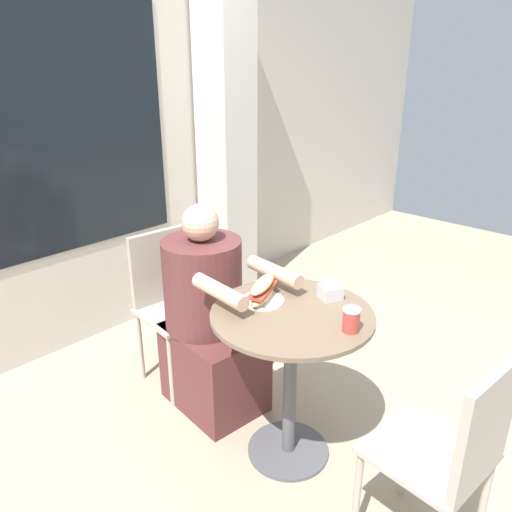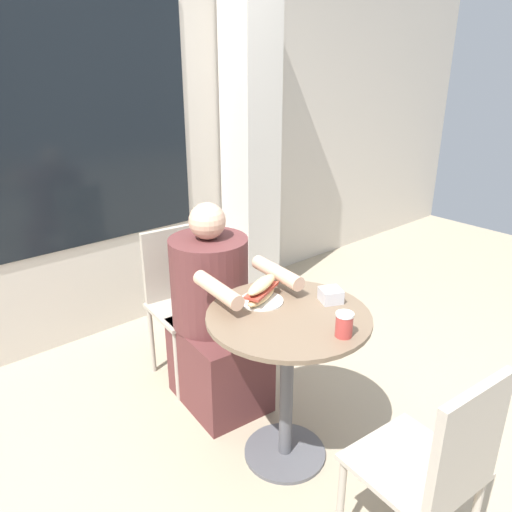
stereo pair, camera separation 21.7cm
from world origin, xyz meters
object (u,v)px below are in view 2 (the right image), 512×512
object	(u,v)px
drink_cup	(344,325)
diner_chair	(180,290)
empty_chair_across	(439,464)
sandwich_on_plate	(262,292)
cafe_table	(287,355)
seated_diner	(215,322)

from	to	relation	value
drink_cup	diner_chair	bearing A→B (deg)	90.37
empty_chair_across	drink_cup	xyz separation A→B (m)	(0.08, 0.49, 0.28)
empty_chair_across	sandwich_on_plate	distance (m)	0.96
cafe_table	sandwich_on_plate	xyz separation A→B (m)	(-0.01, 0.16, 0.25)
cafe_table	sandwich_on_plate	world-z (taller)	sandwich_on_plate
empty_chair_across	seated_diner	bearing A→B (deg)	92.61
sandwich_on_plate	drink_cup	world-z (taller)	sandwich_on_plate
cafe_table	drink_cup	bearing A→B (deg)	-81.80
seated_diner	sandwich_on_plate	xyz separation A→B (m)	(-0.03, -0.39, 0.33)
diner_chair	drink_cup	world-z (taller)	diner_chair
empty_chair_across	diner_chair	bearing A→B (deg)	92.68
seated_diner	empty_chair_across	world-z (taller)	seated_diner
diner_chair	empty_chair_across	world-z (taller)	same
sandwich_on_plate	drink_cup	xyz separation A→B (m)	(0.05, -0.43, 0.00)
diner_chair	empty_chair_across	size ratio (longest dim) A/B	1.00
seated_diner	drink_cup	bearing A→B (deg)	97.45
diner_chair	sandwich_on_plate	bearing A→B (deg)	92.91
cafe_table	empty_chair_across	distance (m)	0.75
drink_cup	sandwich_on_plate	bearing A→B (deg)	96.34
diner_chair	sandwich_on_plate	xyz separation A→B (m)	(-0.04, -0.75, 0.28)
cafe_table	seated_diner	world-z (taller)	seated_diner
seated_diner	empty_chair_across	bearing A→B (deg)	93.36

